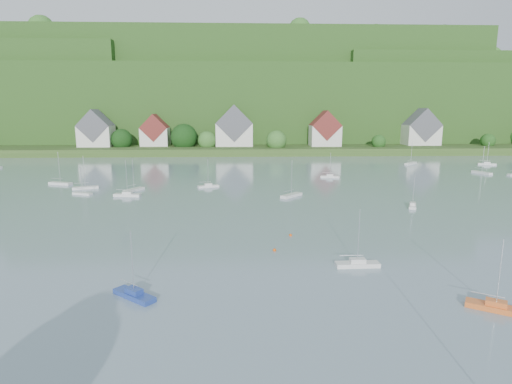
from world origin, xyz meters
TOP-DOWN VIEW (x-y plane):
  - far_shore_strip at (0.00, 200.00)m, footprint 600.00×60.00m
  - forested_ridge at (0.39, 268.57)m, footprint 620.00×181.22m
  - village_building_0 at (-55.00, 187.00)m, footprint 14.00×10.40m
  - village_building_1 at (-30.00, 189.00)m, footprint 12.00×9.36m
  - village_building_2 at (5.00, 188.00)m, footprint 16.00×11.44m
  - village_building_3 at (45.00, 186.00)m, footprint 13.00×10.40m
  - village_building_4 at (90.00, 190.00)m, footprint 15.00×10.40m
  - near_sailboat_1 at (-3.67, 40.31)m, footprint 4.91×4.39m
  - near_sailboat_3 at (21.19, 47.90)m, footprint 5.30×1.57m
  - near_sailboat_5 at (31.09, 36.15)m, footprint 5.15×4.01m
  - mooring_buoy_2 at (11.66, 53.99)m, footprint 0.46×0.46m
  - mooring_buoy_3 at (14.64, 60.76)m, footprint 0.45×0.45m
  - far_sailboat_cluster at (6.45, 113.70)m, footprint 185.55×69.83m

SIDE VIEW (x-z plane):
  - mooring_buoy_2 at x=11.66m, z-range -0.23..0.23m
  - mooring_buoy_3 at x=14.64m, z-range -0.23..0.23m
  - far_sailboat_cluster at x=6.45m, z-range -3.90..4.63m
  - near_sailboat_1 at x=-3.67m, z-range -3.08..3.89m
  - near_sailboat_5 at x=31.09m, z-range -3.09..3.90m
  - near_sailboat_3 at x=21.19m, z-range -3.15..3.97m
  - far_shore_strip at x=0.00m, z-range 0.00..3.00m
  - village_building_1 at x=-30.00m, z-range 1.75..15.75m
  - village_building_3 at x=45.00m, z-range 1.68..17.18m
  - village_building_0 at x=-55.00m, z-range 1.51..17.51m
  - village_building_4 at x=90.00m, z-range 1.34..17.84m
  - village_building_2 at x=5.00m, z-range 1.27..19.27m
  - forested_ridge at x=0.39m, z-range -12.06..57.83m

